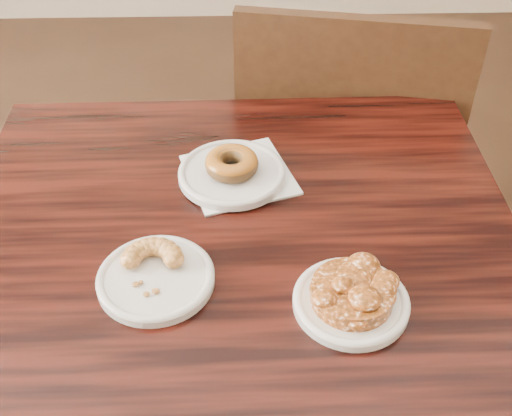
{
  "coord_description": "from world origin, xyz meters",
  "views": [
    {
      "loc": [
        -0.07,
        -0.61,
        1.41
      ],
      "look_at": [
        -0.05,
        0.09,
        0.8
      ],
      "focal_mm": 45.0,
      "sensor_mm": 36.0,
      "label": 1
    }
  ],
  "objects_px": {
    "cafe_table": "(242,400)",
    "glazed_donut": "(232,163)",
    "cruller_fragment": "(154,269)",
    "apple_fritter": "(353,290)",
    "chair_far": "(344,148)"
  },
  "relations": [
    {
      "from": "cafe_table",
      "to": "glazed_donut",
      "type": "height_order",
      "value": "glazed_donut"
    },
    {
      "from": "cruller_fragment",
      "to": "glazed_donut",
      "type": "bearing_deg",
      "value": 65.17
    },
    {
      "from": "cruller_fragment",
      "to": "apple_fritter",
      "type": "bearing_deg",
      "value": -10.57
    },
    {
      "from": "glazed_donut",
      "to": "apple_fritter",
      "type": "xyz_separation_m",
      "value": [
        0.16,
        -0.28,
        -0.0
      ]
    },
    {
      "from": "glazed_donut",
      "to": "apple_fritter",
      "type": "relative_size",
      "value": 0.59
    },
    {
      "from": "cruller_fragment",
      "to": "cafe_table",
      "type": "bearing_deg",
      "value": 22.85
    },
    {
      "from": "chair_far",
      "to": "glazed_donut",
      "type": "height_order",
      "value": "chair_far"
    },
    {
      "from": "chair_far",
      "to": "cruller_fragment",
      "type": "distance_m",
      "value": 0.88
    },
    {
      "from": "cafe_table",
      "to": "chair_far",
      "type": "relative_size",
      "value": 0.94
    },
    {
      "from": "cafe_table",
      "to": "chair_far",
      "type": "xyz_separation_m",
      "value": [
        0.27,
        0.67,
        0.08
      ]
    },
    {
      "from": "chair_far",
      "to": "cruller_fragment",
      "type": "height_order",
      "value": "chair_far"
    },
    {
      "from": "apple_fritter",
      "to": "cruller_fragment",
      "type": "bearing_deg",
      "value": 169.43
    },
    {
      "from": "cafe_table",
      "to": "chair_far",
      "type": "height_order",
      "value": "chair_far"
    },
    {
      "from": "cafe_table",
      "to": "apple_fritter",
      "type": "xyz_separation_m",
      "value": [
        0.15,
        -0.1,
        0.4
      ]
    },
    {
      "from": "apple_fritter",
      "to": "cruller_fragment",
      "type": "xyz_separation_m",
      "value": [
        -0.26,
        0.05,
        -0.0
      ]
    }
  ]
}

